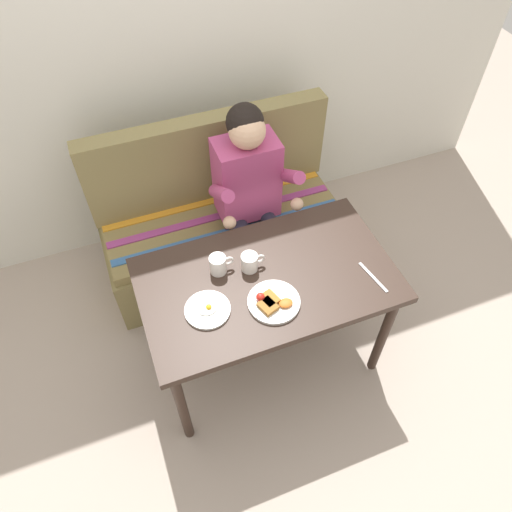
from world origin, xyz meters
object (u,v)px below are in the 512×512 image
at_px(plate_breakfast, 273,302).
at_px(coffee_mug, 250,262).
at_px(table, 267,288).
at_px(knife, 373,277).
at_px(coffee_mug_second, 218,264).
at_px(couch, 221,225).
at_px(person, 251,189).
at_px(plate_eggs, 208,310).

relative_size(plate_breakfast, coffee_mug, 2.01).
height_order(table, knife, knife).
bearing_deg(coffee_mug_second, knife, -24.08).
bearing_deg(coffee_mug, coffee_mug_second, 165.30).
bearing_deg(couch, plate_breakfast, -91.99).
bearing_deg(plate_breakfast, person, 76.88).
xyz_separation_m(person, plate_breakfast, (-0.17, -0.73, 0.00)).
bearing_deg(couch, plate_eggs, -110.60).
xyz_separation_m(person, coffee_mug_second, (-0.34, -0.47, 0.04)).
relative_size(coffee_mug_second, knife, 0.59).
distance_m(couch, coffee_mug_second, 0.81).
xyz_separation_m(couch, person, (0.14, -0.17, 0.41)).
xyz_separation_m(table, coffee_mug, (-0.06, 0.08, 0.13)).
bearing_deg(plate_breakfast, plate_eggs, 166.59).
xyz_separation_m(coffee_mug, knife, (0.52, -0.26, -0.04)).
bearing_deg(plate_breakfast, knife, -3.62).
bearing_deg(table, coffee_mug_second, 148.89).
distance_m(person, plate_eggs, 0.81).
bearing_deg(coffee_mug, knife, -26.46).
height_order(person, knife, person).
bearing_deg(couch, coffee_mug, -94.68).
xyz_separation_m(couch, knife, (0.46, -0.94, 0.40)).
height_order(coffee_mug, knife, coffee_mug).
relative_size(couch, coffee_mug, 12.20).
bearing_deg(plate_eggs, plate_breakfast, -13.41).
height_order(couch, coffee_mug, couch).
distance_m(couch, plate_eggs, 0.99).
height_order(person, plate_eggs, person).
bearing_deg(person, coffee_mug_second, -125.79).
distance_m(person, coffee_mug, 0.54).
height_order(plate_breakfast, coffee_mug, coffee_mug).
distance_m(plate_eggs, coffee_mug_second, 0.23).
relative_size(plate_breakfast, plate_eggs, 1.16).
bearing_deg(person, table, -103.32).
xyz_separation_m(plate_breakfast, coffee_mug, (-0.02, 0.23, 0.03)).
distance_m(coffee_mug, knife, 0.58).
height_order(table, coffee_mug_second, coffee_mug_second).
height_order(plate_breakfast, plate_eggs, plate_breakfast).
bearing_deg(couch, table, -90.00).
height_order(couch, plate_breakfast, couch).
distance_m(person, coffee_mug_second, 0.58).
bearing_deg(table, plate_breakfast, -102.33).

